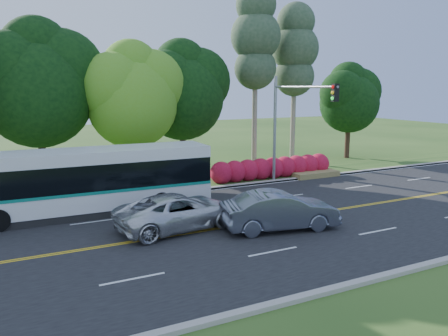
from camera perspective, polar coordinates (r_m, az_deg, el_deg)
name	(u,v)px	position (r m, az deg, el deg)	size (l,w,h in m)	color
ground	(241,225)	(20.38, 2.23, -7.46)	(120.00, 120.00, 0.00)	#284C19
road	(241,225)	(20.37, 2.23, -7.43)	(60.00, 14.00, 0.02)	black
curb_north	(185,191)	(26.62, -5.18, -3.02)	(60.00, 0.30, 0.15)	#A8A198
curb_south	(349,285)	(14.91, 15.97, -14.52)	(60.00, 0.30, 0.15)	#A8A198
grass_verge	(174,185)	(28.31, -6.54, -2.28)	(60.00, 4.00, 0.10)	#284C19
lane_markings	(239,225)	(20.33, 2.00, -7.44)	(57.60, 13.82, 0.00)	gold
tree_row	(77,80)	(29.42, -18.63, 10.84)	(44.70, 9.10, 13.84)	#321E16
bougainvillea_hedge	(275,168)	(30.59, 6.73, -0.05)	(9.50, 2.25, 1.50)	#A50D23
traffic_signal	(292,114)	(27.47, 8.85, 7.02)	(0.42, 6.10, 7.00)	gray
transit_bus	(86,182)	(22.75, -17.61, -1.81)	(12.44, 2.97, 3.24)	white
sedan	(280,211)	(19.67, 7.32, -5.53)	(1.81, 5.20, 1.71)	slate
suv	(179,211)	(19.74, -5.94, -5.65)	(2.62, 5.68, 1.58)	silver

